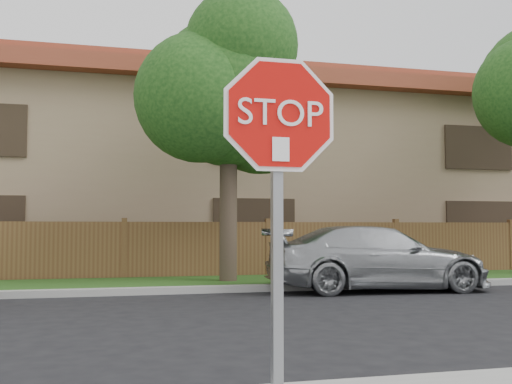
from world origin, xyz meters
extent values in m
cube|color=gray|center=(0.00, 8.15, 0.07)|extent=(70.00, 0.30, 0.15)
cube|color=#1E4714|center=(0.00, 9.80, 0.06)|extent=(70.00, 3.00, 0.12)
cube|color=brown|center=(0.00, 11.40, 0.80)|extent=(70.00, 0.12, 1.60)
cube|color=#9C8161|center=(0.00, 17.00, 3.00)|extent=(34.00, 8.00, 6.00)
cube|color=brown|center=(0.00, 17.00, 6.25)|extent=(35.20, 9.20, 0.50)
cube|color=brown|center=(0.00, 17.00, 6.85)|extent=(33.00, 5.50, 0.70)
cylinder|color=#382B21|center=(2.50, 9.70, 1.96)|extent=(0.44, 0.44, 3.92)
sphere|color=#143C12|center=(2.50, 9.70, 4.90)|extent=(3.80, 3.80, 3.80)
sphere|color=#143C12|center=(3.40, 10.00, 4.34)|extent=(3.00, 3.00, 3.00)
sphere|color=#143C12|center=(1.70, 9.30, 4.62)|extent=(3.20, 3.20, 3.20)
sphere|color=#143C12|center=(2.70, 9.10, 5.95)|extent=(2.80, 2.80, 2.80)
cube|color=gray|center=(0.53, -1.44, 1.25)|extent=(0.06, 0.06, 2.30)
cylinder|color=white|center=(0.53, -1.50, 2.15)|extent=(1.01, 0.02, 1.01)
cylinder|color=#C00B07|center=(0.53, -1.51, 2.15)|extent=(0.93, 0.02, 0.93)
cube|color=white|center=(0.53, -1.53, 1.93)|extent=(0.11, 0.00, 0.15)
imported|color=#9A9EA1|center=(5.55, 7.60, 0.74)|extent=(5.22, 2.39, 1.48)
camera|label=1|loc=(-0.53, -5.06, 1.45)|focal=42.00mm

